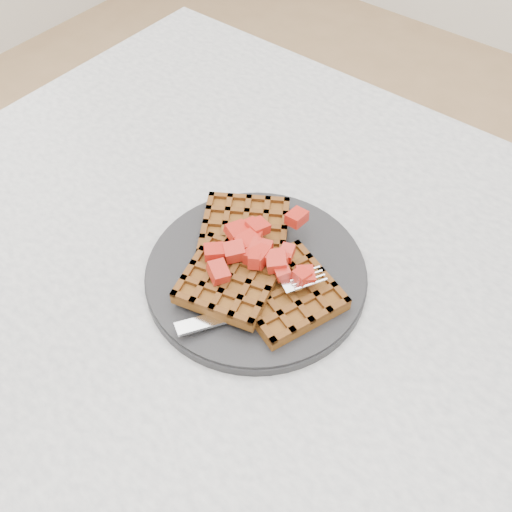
% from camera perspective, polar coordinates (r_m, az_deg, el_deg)
% --- Properties ---
extents(ground, '(4.00, 4.00, 0.00)m').
position_cam_1_polar(ground, '(1.34, 3.95, -23.37)').
color(ground, tan).
rests_on(ground, ground).
extents(table, '(1.20, 0.80, 0.75)m').
position_cam_1_polar(table, '(0.75, 6.57, -9.64)').
color(table, silver).
rests_on(table, ground).
extents(plate, '(0.26, 0.26, 0.02)m').
position_cam_1_polar(plate, '(0.66, -0.00, -1.76)').
color(plate, black).
rests_on(plate, table).
extents(waffles, '(0.23, 0.20, 0.03)m').
position_cam_1_polar(waffles, '(0.65, -0.20, -0.93)').
color(waffles, brown).
rests_on(waffles, plate).
extents(strawberry_pile, '(0.15, 0.15, 0.02)m').
position_cam_1_polar(strawberry_pile, '(0.63, 0.00, 0.81)').
color(strawberry_pile, '#A0110A').
rests_on(strawberry_pile, waffles).
extents(fork, '(0.11, 0.17, 0.02)m').
position_cam_1_polar(fork, '(0.62, 0.63, -4.80)').
color(fork, silver).
rests_on(fork, plate).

